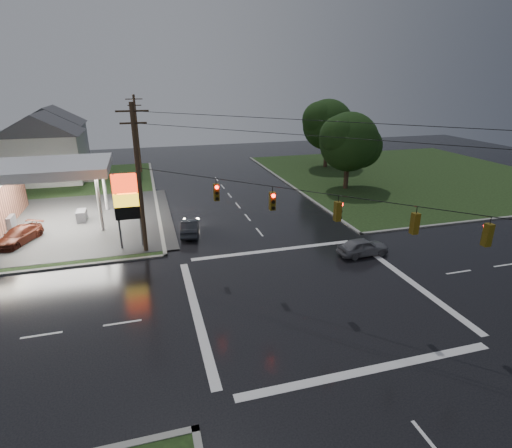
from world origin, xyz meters
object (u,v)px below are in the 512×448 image
object	(u,v)px
tree_ne_near	(350,142)
house_far	(53,135)
utility_pole_nw	(139,178)
tree_ne_far	(329,125)
car_crossing	(363,247)
utility_pole_n	(137,133)
car_north	(190,227)
car_pump	(19,235)
pylon_sign	(127,199)
house_near	(44,147)

from	to	relation	value
tree_ne_near	house_far	bearing A→B (deg)	144.23
utility_pole_nw	tree_ne_near	world-z (taller)	utility_pole_nw
tree_ne_far	car_crossing	bearing A→B (deg)	-110.44
utility_pole_n	car_north	xyz separation A→B (m)	(3.69, -25.82, -4.82)
car_crossing	car_pump	xyz separation A→B (m)	(-25.35, 9.62, -0.01)
pylon_sign	car_crossing	distance (m)	18.02
tree_ne_far	car_pump	world-z (taller)	tree_ne_far
tree_ne_far	car_pump	xyz separation A→B (m)	(-36.39, -19.99, -5.53)
car_north	car_crossing	xyz separation A→B (m)	(11.92, -7.80, 0.01)
car_crossing	house_far	bearing A→B (deg)	30.26
tree_ne_near	car_pump	xyz separation A→B (m)	(-33.38, -7.99, -4.92)
car_crossing	house_near	bearing A→B (deg)	38.06
utility_pole_n	house_near	xyz separation A→B (m)	(-11.45, -2.00, -1.06)
utility_pole_nw	car_crossing	world-z (taller)	utility_pole_nw
house_near	pylon_sign	bearing A→B (deg)	-67.72
utility_pole_n	tree_ne_far	world-z (taller)	utility_pole_n
utility_pole_n	pylon_sign	bearing A→B (deg)	-92.08
tree_ne_far	car_pump	size ratio (longest dim) A/B	2.21
pylon_sign	car_crossing	world-z (taller)	pylon_sign
utility_pole_nw	car_crossing	size ratio (longest dim) A/B	2.86
house_near	tree_ne_far	bearing A→B (deg)	-3.01
pylon_sign	car_pump	xyz separation A→B (m)	(-8.74, 3.50, -3.37)
pylon_sign	utility_pole_n	distance (m)	27.56
tree_ne_near	car_crossing	distance (m)	19.97
house_near	tree_ne_near	distance (m)	37.80
pylon_sign	tree_ne_near	xyz separation A→B (m)	(24.64, 11.49, 1.55)
utility_pole_n	house_near	size ratio (longest dim) A/B	0.95
utility_pole_nw	car_north	world-z (taller)	utility_pole_nw
house_far	tree_ne_near	xyz separation A→B (m)	(36.09, -26.01, 1.16)
tree_ne_far	car_pump	distance (m)	41.89
utility_pole_n	house_near	bearing A→B (deg)	-170.09
house_far	house_near	bearing A→B (deg)	-85.24
utility_pole_n	car_crossing	bearing A→B (deg)	-65.10
utility_pole_nw	tree_ne_near	bearing A→B (deg)	27.86
utility_pole_n	tree_ne_near	size ratio (longest dim) A/B	1.17
tree_ne_near	house_near	bearing A→B (deg)	158.24
car_north	pylon_sign	bearing A→B (deg)	29.47
tree_ne_far	car_crossing	world-z (taller)	tree_ne_far
car_crossing	car_pump	distance (m)	27.12
utility_pole_n	tree_ne_near	distance (m)	28.55
utility_pole_n	car_crossing	size ratio (longest dim) A/B	2.73
car_pump	car_crossing	bearing A→B (deg)	3.61
utility_pole_nw	utility_pole_n	world-z (taller)	utility_pole_nw
utility_pole_n	car_pump	xyz separation A→B (m)	(-9.74, -24.00, -4.82)
utility_pole_n	car_pump	world-z (taller)	utility_pole_n
utility_pole_nw	house_far	bearing A→B (deg)	107.92
car_north	car_crossing	bearing A→B (deg)	156.59
car_pump	tree_ne_near	bearing A→B (deg)	37.86
utility_pole_nw	tree_ne_near	xyz separation A→B (m)	(23.64, 12.49, -0.16)
utility_pole_nw	car_north	bearing A→B (deg)	35.96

